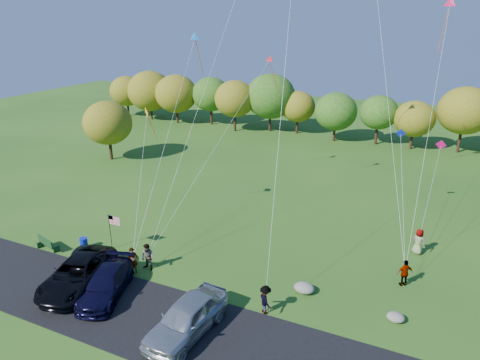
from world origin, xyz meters
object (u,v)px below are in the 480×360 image
object	(u,v)px
minivan_dark	(77,274)
trash_barrel	(84,243)
flyer_b	(148,257)
flyer_d	(405,273)
minivan_navy	(106,284)
park_bench	(46,243)
minivan_silver	(187,318)
flyer_a	(133,261)
flyer_c	(265,300)
flyer_e	(418,242)

from	to	relation	value
minivan_dark	trash_barrel	xyz separation A→B (m)	(-3.12, 3.77, -0.51)
flyer_b	flyer_d	xyz separation A→B (m)	(15.75, 5.16, -0.04)
minivan_navy	park_bench	size ratio (longest dim) A/B	2.80
park_bench	trash_barrel	xyz separation A→B (m)	(2.24, 1.34, -0.15)
minivan_dark	minivan_silver	xyz separation A→B (m)	(8.44, -0.88, 0.09)
flyer_a	flyer_d	xyz separation A→B (m)	(16.42, 5.88, -0.02)
trash_barrel	flyer_c	bearing A→B (deg)	-5.14
minivan_navy	trash_barrel	world-z (taller)	minivan_navy
flyer_a	flyer_b	bearing A→B (deg)	7.79
minivan_navy	minivan_silver	world-z (taller)	minivan_silver
park_bench	flyer_e	bearing A→B (deg)	38.54
flyer_b	trash_barrel	bearing A→B (deg)	-176.38
flyer_b	park_bench	xyz separation A→B (m)	(-8.20, -0.97, -0.38)
minivan_dark	minivan_navy	xyz separation A→B (m)	(2.25, -0.01, -0.10)
minivan_dark	flyer_b	xyz separation A→B (m)	(2.84, 3.40, 0.01)
flyer_a	flyer_c	size ratio (longest dim) A/B	1.03
minivan_silver	trash_barrel	xyz separation A→B (m)	(-11.57, 4.65, -0.60)
minivan_dark	minivan_navy	distance (m)	2.25
flyer_b	flyer_e	xyz separation A→B (m)	(16.30, 9.68, 0.02)
flyer_e	park_bench	world-z (taller)	flyer_e
minivan_dark	minivan_silver	size ratio (longest dim) A/B	1.11
minivan_dark	flyer_b	bearing A→B (deg)	35.01
flyer_a	park_bench	size ratio (longest dim) A/B	0.98
flyer_b	flyer_d	bearing A→B (deg)	25.29
park_bench	flyer_a	bearing A→B (deg)	16.96
flyer_e	trash_barrel	size ratio (longest dim) A/B	2.31
trash_barrel	minivan_silver	bearing A→B (deg)	-21.90
flyer_c	flyer_d	bearing A→B (deg)	-93.81
flyer_e	flyer_c	bearing A→B (deg)	83.19
park_bench	flyer_b	bearing A→B (deg)	21.79
minivan_dark	trash_barrel	size ratio (longest dim) A/B	7.52
flyer_d	park_bench	world-z (taller)	flyer_d
flyer_a	flyer_b	distance (m)	0.98
flyer_b	flyer_c	xyz separation A→B (m)	(8.77, -0.96, -0.05)
minivan_navy	flyer_b	world-z (taller)	flyer_b
minivan_dark	flyer_e	distance (m)	23.18
park_bench	trash_barrel	size ratio (longest dim) A/B	2.26
minivan_dark	flyer_c	xyz separation A→B (m)	(11.62, 2.44, -0.04)
minivan_silver	flyer_c	bearing A→B (deg)	52.15
minivan_navy	park_bench	bearing A→B (deg)	143.94
minivan_silver	trash_barrel	bearing A→B (deg)	163.91
minivan_dark	trash_barrel	distance (m)	4.92
minivan_navy	flyer_a	world-z (taller)	flyer_a
flyer_a	flyer_e	world-z (taller)	flyer_e
minivan_silver	flyer_e	xyz separation A→B (m)	(10.70, 13.96, -0.06)
minivan_navy	flyer_a	size ratio (longest dim) A/B	2.87
flyer_a	trash_barrel	world-z (taller)	flyer_a
flyer_e	minivan_dark	bearing A→B (deg)	62.82
flyer_c	flyer_e	distance (m)	13.03
trash_barrel	flyer_d	bearing A→B (deg)	12.45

